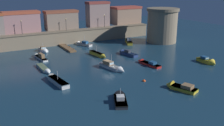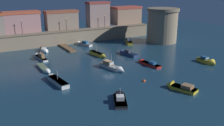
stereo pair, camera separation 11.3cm
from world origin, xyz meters
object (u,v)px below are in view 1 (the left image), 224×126
at_px(fortress_tower, 162,25).
at_px(quay_lamp_2, 104,19).
at_px(moored_boat_2, 99,54).
at_px(moored_boat_10, 179,87).
at_px(moored_boat_6, 56,80).
at_px(moored_boat_4, 208,61).
at_px(moored_boat_9, 147,63).
at_px(moored_boat_12, 113,67).
at_px(quay_lamp_1, 66,22).
at_px(moored_boat_5, 44,50).
at_px(moored_boat_13, 83,44).
at_px(quay_lamp_0, 21,25).
at_px(moored_boat_7, 45,69).
at_px(moored_boat_0, 128,41).
at_px(moored_boat_11, 126,53).
at_px(moored_boat_8, 40,57).
at_px(moored_boat_1, 120,98).
at_px(mooring_buoy_0, 144,81).

height_order(fortress_tower, quay_lamp_2, fortress_tower).
height_order(moored_boat_2, moored_boat_10, moored_boat_2).
xyz_separation_m(quay_lamp_2, moored_boat_6, (-24.51, -28.18, -5.92)).
bearing_deg(moored_boat_6, moored_boat_4, -105.40).
bearing_deg(moored_boat_9, quay_lamp_2, -15.74).
height_order(fortress_tower, moored_boat_12, fortress_tower).
height_order(quay_lamp_1, moored_boat_5, quay_lamp_1).
xyz_separation_m(moored_boat_5, moored_boat_13, (11.54, 2.03, 0.05)).
relative_size(quay_lamp_0, moored_boat_7, 0.53).
bearing_deg(moored_boat_12, moored_boat_13, 162.49).
relative_size(quay_lamp_1, moored_boat_0, 0.49).
bearing_deg(moored_boat_5, moored_boat_11, 52.33).
bearing_deg(moored_boat_8, quay_lamp_0, 0.77).
xyz_separation_m(moored_boat_1, moored_boat_7, (-6.07, 18.93, -0.08)).
xyz_separation_m(moored_boat_4, mooring_buoy_0, (-18.61, -1.92, -0.44)).
xyz_separation_m(fortress_tower, moored_boat_9, (-17.33, -16.07, -4.71)).
bearing_deg(moored_boat_7, moored_boat_8, 170.21).
height_order(moored_boat_12, moored_boat_13, moored_boat_12).
height_order(moored_boat_9, moored_boat_10, moored_boat_10).
xyz_separation_m(quay_lamp_1, moored_boat_0, (16.25, -7.72, -5.64)).
bearing_deg(fortress_tower, moored_boat_13, 161.03).
xyz_separation_m(moored_boat_0, moored_boat_9, (-8.12, -19.90, -0.21)).
xyz_separation_m(moored_boat_0, moored_boat_5, (-24.56, 1.78, -0.14)).
height_order(quay_lamp_0, moored_boat_5, quay_lamp_0).
relative_size(quay_lamp_2, moored_boat_10, 0.67).
height_order(quay_lamp_1, moored_boat_2, quay_lamp_1).
bearing_deg(fortress_tower, moored_boat_12, -148.78).
relative_size(moored_boat_1, moored_boat_2, 0.87).
xyz_separation_m(moored_boat_2, moored_boat_8, (-12.81, 4.89, -0.01)).
distance_m(moored_boat_0, moored_boat_5, 24.63).
relative_size(moored_boat_8, mooring_buoy_0, 11.94).
height_order(moored_boat_8, moored_boat_11, moored_boat_8).
distance_m(moored_boat_4, moored_boat_12, 21.13).
bearing_deg(fortress_tower, quay_lamp_1, 155.61).
height_order(moored_boat_2, moored_boat_4, moored_boat_2).
bearing_deg(fortress_tower, moored_boat_7, -166.05).
bearing_deg(fortress_tower, moored_boat_1, -138.12).
bearing_deg(moored_boat_2, moored_boat_7, -79.87).
bearing_deg(moored_boat_1, moored_boat_8, 35.53).
height_order(moored_boat_4, moored_boat_12, moored_boat_12).
bearing_deg(quay_lamp_1, mooring_buoy_0, -87.36).
relative_size(moored_boat_1, moored_boat_10, 1.01).
bearing_deg(moored_boat_4, moored_boat_5, -129.55).
xyz_separation_m(moored_boat_2, mooring_buoy_0, (-0.38, -18.81, -0.43)).
bearing_deg(moored_boat_1, moored_boat_7, 43.79).
relative_size(moored_boat_9, moored_boat_12, 0.92).
xyz_separation_m(moored_boat_2, moored_boat_10, (2.50, -24.48, -0.06)).
distance_m(fortress_tower, moored_boat_6, 41.38).
bearing_deg(moored_boat_8, moored_boat_5, -29.45).
bearing_deg(moored_boat_12, moored_boat_1, -35.58).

